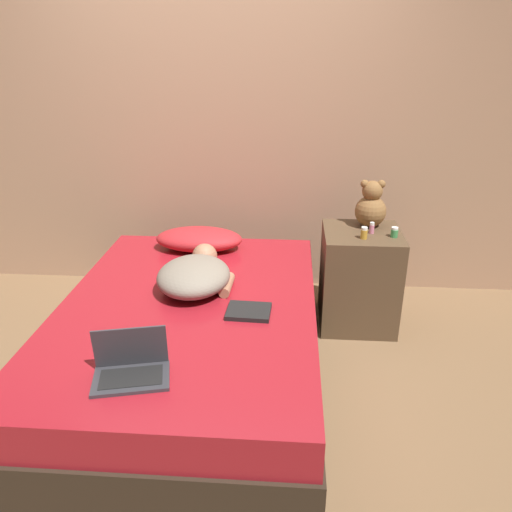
% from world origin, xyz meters
% --- Properties ---
extents(ground_plane, '(12.00, 12.00, 0.00)m').
position_xyz_m(ground_plane, '(0.00, 0.00, 0.00)').
color(ground_plane, brown).
extents(wall_back, '(8.00, 0.06, 2.60)m').
position_xyz_m(wall_back, '(0.00, 1.27, 1.30)').
color(wall_back, tan).
rests_on(wall_back, ground_plane).
extents(bed, '(1.39, 1.98, 0.47)m').
position_xyz_m(bed, '(0.00, 0.00, 0.23)').
color(bed, '#2D2319').
rests_on(bed, ground_plane).
extents(nightstand, '(0.49, 0.49, 0.65)m').
position_xyz_m(nightstand, '(1.00, 0.68, 0.33)').
color(nightstand, brown).
rests_on(nightstand, ground_plane).
extents(pillow, '(0.58, 0.32, 0.15)m').
position_xyz_m(pillow, '(-0.07, 0.76, 0.55)').
color(pillow, red).
rests_on(pillow, bed).
extents(person_lying, '(0.43, 0.63, 0.17)m').
position_xyz_m(person_lying, '(0.01, 0.19, 0.56)').
color(person_lying, gray).
rests_on(person_lying, bed).
extents(laptop, '(0.35, 0.26, 0.21)m').
position_xyz_m(laptop, '(-0.11, -0.64, 0.52)').
color(laptop, '#333338').
rests_on(laptop, bed).
extents(teddy_bear, '(0.20, 0.20, 0.31)m').
position_xyz_m(teddy_bear, '(1.05, 0.80, 0.79)').
color(teddy_bear, brown).
rests_on(teddy_bear, nightstand).
extents(bottle_pink, '(0.03, 0.03, 0.07)m').
position_xyz_m(bottle_pink, '(1.05, 0.66, 0.69)').
color(bottle_pink, pink).
rests_on(bottle_pink, nightstand).
extents(bottle_green, '(0.04, 0.04, 0.06)m').
position_xyz_m(bottle_green, '(1.18, 0.60, 0.68)').
color(bottle_green, '#3D8E4C').
rests_on(bottle_green, nightstand).
extents(bottle_amber, '(0.04, 0.04, 0.07)m').
position_xyz_m(bottle_amber, '(0.99, 0.56, 0.69)').
color(bottle_amber, gold).
rests_on(bottle_amber, nightstand).
extents(book, '(0.23, 0.19, 0.02)m').
position_xyz_m(book, '(0.34, -0.09, 0.48)').
color(book, black).
rests_on(book, bed).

